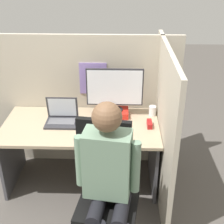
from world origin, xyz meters
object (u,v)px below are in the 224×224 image
Objects in this scene: monitor at (115,89)px; person at (108,176)px; carrot_toy at (89,137)px; office_chair at (106,187)px; stapler at (149,124)px; coffee_mug at (152,111)px; laptop at (62,118)px; paper_box at (115,113)px.

monitor is 0.42× the size of person.
office_chair is (0.18, -0.48, -0.17)m from carrot_toy.
office_chair is at bearing -118.55° from stapler.
person is at bearing -110.40° from coffee_mug.
person reaches higher than laptop.
office_chair is 10.56× the size of coffee_mug.
paper_box is at bearing 63.90° from carrot_toy.
paper_box is 0.91× the size of laptop.
carrot_toy is (-0.57, -0.24, -0.01)m from stapler.
stapler is 0.84m from office_chair.
coffee_mug is at bearing 65.29° from office_chair.
monitor reaches higher than office_chair.
carrot_toy is at bearing 107.62° from person.
monitor is 0.49m from stapler.
monitor is 0.59m from carrot_toy.
paper_box is at bearing 87.21° from office_chair.
stapler is 0.62m from carrot_toy.
office_chair is 0.29m from person.
coffee_mug is at bearing 11.25° from laptop.
monitor is 1.05m from office_chair.
coffee_mug reaches higher than paper_box.
paper_box is 2.77× the size of coffee_mug.
laptop is at bearing 176.56° from stapler.
stapler is 0.24m from coffee_mug.
person reaches higher than monitor.
laptop is (-0.52, -0.17, -0.25)m from monitor.
stapler is at bearing -32.46° from paper_box.
paper_box reaches higher than carrot_toy.
laptop is 0.93m from coffee_mug.
person is (-0.37, -0.88, 0.06)m from stapler.
person is 1.19m from coffee_mug.
paper_box is 0.96m from office_chair.
person reaches higher than paper_box.
office_chair is (-0.05, -0.94, -0.18)m from paper_box.
stapler is at bearing -3.44° from laptop.
office_chair reaches higher than paper_box.
carrot_toy is at bearing -157.22° from stapler.
laptop is at bearing 118.20° from person.
laptop reaches higher than carrot_toy.
office_chair reaches higher than carrot_toy.
office_chair is at bearing -58.33° from laptop.
monitor is at bearing 64.04° from carrot_toy.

